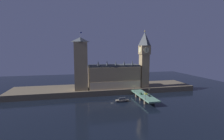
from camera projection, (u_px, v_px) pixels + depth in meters
ground_plane at (112, 101)px, 165.19m from camera, size 400.00×400.00×0.00m
embankment at (105, 89)px, 202.61m from camera, size 220.00×42.00×6.49m
parliament_hall at (114, 76)px, 194.92m from camera, size 60.00×21.55×33.30m
clock_tower at (144, 58)px, 195.57m from camera, size 11.93×12.04×68.01m
victoria_tower at (81, 64)px, 182.34m from camera, size 14.73×14.73×65.15m
bridge at (144, 96)px, 167.03m from camera, size 11.81×46.00×5.56m
car_northbound_lead at (141, 94)px, 169.00m from camera, size 1.88×4.16×1.54m
car_southbound_lead at (149, 96)px, 161.72m from camera, size 2.07×3.80×1.31m
car_southbound_trail at (146, 93)px, 169.63m from camera, size 1.84×4.71×1.47m
pedestrian_near_rail at (145, 98)px, 152.20m from camera, size 0.38×0.38×1.82m
pedestrian_mid_walk at (149, 94)px, 168.28m from camera, size 0.38×0.38×1.65m
street_lamp_near at (145, 95)px, 150.90m from camera, size 1.34×0.60×6.12m
street_lamp_mid at (149, 91)px, 167.59m from camera, size 1.34×0.60×5.93m
street_lamp_far at (134, 88)px, 179.39m from camera, size 1.34×0.60×6.75m
boat_upstream at (122, 100)px, 161.53m from camera, size 14.81×4.08×4.29m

